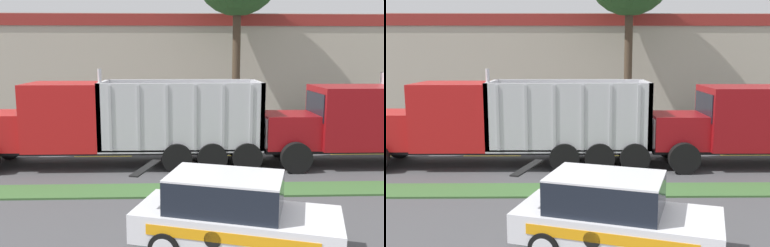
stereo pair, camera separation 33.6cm
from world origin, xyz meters
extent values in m
cube|color=#3D6633|center=(0.00, 9.21, 0.03)|extent=(120.00, 1.32, 0.06)
cube|color=yellow|center=(-4.99, 13.87, 0.00)|extent=(2.40, 0.14, 0.01)
cube|color=yellow|center=(0.41, 13.87, 0.00)|extent=(2.40, 0.14, 0.01)
cube|color=yellow|center=(5.81, 13.87, 0.00)|extent=(2.40, 0.14, 0.01)
cube|color=maroon|center=(2.36, 12.30, 1.37)|extent=(1.98, 2.00, 1.26)
cube|color=#B7B7BC|center=(1.33, 12.30, 1.37)|extent=(0.06, 1.71, 1.07)
cube|color=maroon|center=(4.85, 12.30, 1.88)|extent=(3.00, 2.44, 2.28)
cube|color=black|center=(3.33, 12.30, 2.28)|extent=(0.04, 2.08, 1.03)
cylinder|color=black|center=(2.36, 11.10, 0.56)|extent=(1.12, 0.30, 1.12)
cylinder|color=black|center=(2.36, 13.51, 0.56)|extent=(1.12, 0.30, 1.12)
cube|color=black|center=(-4.38, 12.46, 0.63)|extent=(11.19, 1.32, 0.18)
cube|color=red|center=(-8.71, 12.46, 1.39)|extent=(2.52, 1.97, 1.34)
cube|color=red|center=(-6.09, 12.46, 1.94)|extent=(2.72, 2.40, 2.44)
cube|color=black|center=(-7.47, 12.46, 2.37)|extent=(0.04, 2.04, 1.10)
cylinder|color=silver|center=(-4.63, 11.68, 2.83)|extent=(0.14, 0.14, 1.77)
cube|color=silver|center=(-1.76, 12.46, 0.78)|extent=(5.95, 2.40, 0.12)
cube|color=silver|center=(-4.65, 12.46, 2.00)|extent=(0.16, 2.40, 2.44)
cube|color=silver|center=(1.14, 12.46, 2.00)|extent=(0.16, 2.40, 2.44)
cube|color=silver|center=(-1.76, 11.34, 2.00)|extent=(5.95, 0.16, 2.44)
cube|color=silver|center=(-1.76, 13.58, 2.00)|extent=(5.95, 0.16, 2.44)
cube|color=#B2B2B7|center=(-4.23, 11.24, 2.00)|extent=(0.10, 0.04, 2.31)
cube|color=#B2B2B7|center=(-3.24, 11.24, 2.00)|extent=(0.10, 0.04, 2.31)
cube|color=#B2B2B7|center=(-2.25, 11.24, 2.00)|extent=(0.10, 0.04, 2.31)
cube|color=#B2B2B7|center=(-1.26, 11.24, 2.00)|extent=(0.10, 0.04, 2.31)
cube|color=#B2B2B7|center=(-0.27, 11.24, 2.00)|extent=(0.10, 0.04, 2.31)
cube|color=#B2B2B7|center=(0.72, 11.24, 2.00)|extent=(0.10, 0.04, 2.31)
cylinder|color=black|center=(-8.71, 13.64, 0.54)|extent=(1.08, 0.30, 1.08)
cylinder|color=black|center=(0.62, 11.28, 0.54)|extent=(1.08, 0.30, 1.08)
cylinder|color=black|center=(0.62, 13.64, 0.54)|extent=(1.08, 0.30, 1.08)
cylinder|color=black|center=(-0.64, 11.28, 0.54)|extent=(1.08, 0.30, 1.08)
cylinder|color=black|center=(-0.64, 13.64, 0.54)|extent=(1.08, 0.30, 1.08)
cylinder|color=black|center=(-1.90, 11.28, 0.54)|extent=(1.08, 0.30, 1.08)
cylinder|color=black|center=(-1.90, 13.64, 0.54)|extent=(1.08, 0.30, 1.08)
cube|color=white|center=(-0.65, 5.00, 0.65)|extent=(4.63, 2.98, 0.64)
cube|color=black|center=(-0.89, 5.08, 1.33)|extent=(2.72, 2.20, 0.71)
cube|color=white|center=(-0.89, 5.08, 1.70)|extent=(2.72, 2.20, 0.04)
cube|color=black|center=(-2.60, 5.62, 1.74)|extent=(0.62, 1.41, 0.03)
cube|color=orange|center=(-0.92, 4.15, 0.72)|extent=(3.28, 1.05, 0.22)
cylinder|color=black|center=(-1.23, 4.25, 0.65)|extent=(0.34, 0.11, 0.35)
cylinder|color=black|center=(0.88, 5.40, 0.33)|extent=(0.70, 0.39, 0.67)
cylinder|color=silver|center=(0.91, 5.50, 0.33)|extent=(0.45, 0.15, 0.47)
cylinder|color=black|center=(-2.17, 4.60, 0.33)|extent=(0.70, 0.39, 0.67)
cylinder|color=black|center=(-1.66, 6.21, 0.33)|extent=(0.70, 0.39, 0.67)
cylinder|color=silver|center=(-1.63, 6.31, 0.33)|extent=(0.45, 0.15, 0.47)
cube|color=#BCB29E|center=(-0.59, 32.90, 3.50)|extent=(30.62, 12.00, 6.99)
cube|color=maroon|center=(-0.59, 26.85, 6.54)|extent=(29.09, 0.10, 0.80)
cylinder|color=#473828|center=(1.91, 23.85, 3.90)|extent=(0.51, 0.51, 7.79)
camera|label=1|loc=(-1.91, -3.59, 4.26)|focal=40.00mm
camera|label=2|loc=(-1.58, -3.60, 4.26)|focal=40.00mm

